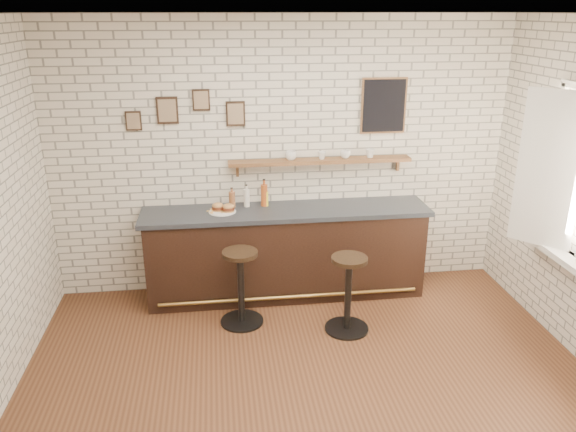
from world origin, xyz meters
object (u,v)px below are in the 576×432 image
(bar_stool_left, at_px, (241,285))
(bar_stool_right, at_px, (348,291))
(bitters_bottle_brown, at_px, (232,199))
(bitters_bottle_amber, at_px, (264,195))
(shelf_cup_a, at_px, (291,156))
(ciabatta_sandwich, at_px, (223,207))
(bar_counter, at_px, (286,252))
(shelf_cup_d, at_px, (370,153))
(shelf_cup_c, at_px, (345,154))
(shelf_cup_b, at_px, (322,155))
(condiment_bottle_yellow, at_px, (265,198))
(sandwich_plate, at_px, (222,212))
(bitters_bottle_white, at_px, (247,198))

(bar_stool_left, relative_size, bar_stool_right, 1.00)
(bitters_bottle_brown, xyz_separation_m, bitters_bottle_amber, (0.35, 0.00, 0.03))
(bar_stool_left, relative_size, shelf_cup_a, 6.47)
(bitters_bottle_amber, relative_size, bar_stool_right, 0.38)
(ciabatta_sandwich, distance_m, bitters_bottle_amber, 0.48)
(ciabatta_sandwich, bearing_deg, bar_counter, 0.16)
(shelf_cup_d, bearing_deg, shelf_cup_c, 158.99)
(bar_stool_left, bearing_deg, bitters_bottle_brown, 93.15)
(ciabatta_sandwich, height_order, shelf_cup_c, shelf_cup_c)
(bar_stool_right, height_order, shelf_cup_d, shelf_cup_d)
(shelf_cup_b, bearing_deg, bar_stool_right, -129.12)
(bitters_bottle_amber, bearing_deg, bar_stool_left, -113.51)
(bar_stool_right, distance_m, shelf_cup_a, 1.59)
(shelf_cup_a, bearing_deg, bitters_bottle_brown, 143.81)
(ciabatta_sandwich, relative_size, condiment_bottle_yellow, 1.17)
(sandwich_plate, bearing_deg, shelf_cup_b, 10.44)
(shelf_cup_b, distance_m, shelf_cup_c, 0.26)
(condiment_bottle_yellow, xyz_separation_m, bar_stool_right, (0.72, -0.99, -0.67))
(sandwich_plate, distance_m, shelf_cup_b, 1.24)
(shelf_cup_c, bearing_deg, bitters_bottle_amber, 128.09)
(shelf_cup_c, bearing_deg, ciabatta_sandwich, 133.31)
(bar_counter, height_order, ciabatta_sandwich, ciabatta_sandwich)
(sandwich_plate, height_order, condiment_bottle_yellow, condiment_bottle_yellow)
(bitters_bottle_white, bearing_deg, shelf_cup_a, 6.05)
(bar_counter, xyz_separation_m, bitters_bottle_amber, (-0.22, 0.15, 0.63))
(bar_stool_left, bearing_deg, sandwich_plate, 104.91)
(shelf_cup_d, bearing_deg, bitters_bottle_brown, 160.95)
(bar_counter, xyz_separation_m, shelf_cup_b, (0.42, 0.20, 1.04))
(bitters_bottle_white, bearing_deg, shelf_cup_d, 2.18)
(bar_stool_left, bearing_deg, shelf_cup_c, 32.38)
(sandwich_plate, distance_m, bar_stool_left, 0.83)
(bitters_bottle_white, bearing_deg, condiment_bottle_yellow, -0.00)
(bar_stool_right, relative_size, shelf_cup_b, 8.88)
(shelf_cup_a, xyz_separation_m, shelf_cup_c, (0.60, 0.00, -0.01))
(bitters_bottle_brown, xyz_separation_m, condiment_bottle_yellow, (0.36, -0.00, -0.00))
(bar_stool_right, xyz_separation_m, shelf_cup_b, (-0.09, 1.04, 1.12))
(bitters_bottle_white, bearing_deg, shelf_cup_b, 3.59)
(condiment_bottle_yellow, distance_m, bar_stool_left, 1.03)
(shelf_cup_c, distance_m, shelf_cup_d, 0.28)
(sandwich_plate, relative_size, bar_stool_right, 0.35)
(bar_counter, distance_m, shelf_cup_a, 1.06)
(sandwich_plate, xyz_separation_m, bitters_bottle_brown, (0.11, 0.15, 0.08))
(condiment_bottle_yellow, relative_size, bar_stool_left, 0.26)
(shelf_cup_b, bearing_deg, sandwich_plate, 146.46)
(sandwich_plate, xyz_separation_m, ciabatta_sandwich, (0.01, 0.00, 0.05))
(bar_stool_left, distance_m, shelf_cup_d, 2.01)
(sandwich_plate, xyz_separation_m, bar_stool_right, (1.19, -0.84, -0.59))
(bar_counter, distance_m, shelf_cup_d, 1.43)
(bitters_bottle_white, height_order, bitters_bottle_amber, bitters_bottle_amber)
(bitters_bottle_amber, height_order, shelf_cup_a, shelf_cup_a)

